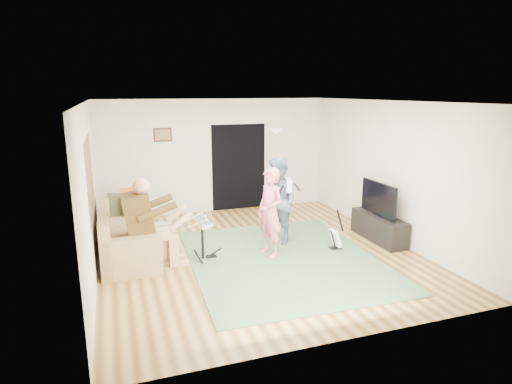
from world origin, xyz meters
The scene contains 19 objects.
floor centered at (0.00, 0.00, 0.00)m, with size 6.00×6.00×0.00m, color brown.
walls centered at (0.00, 0.00, 1.35)m, with size 5.50×6.00×2.70m, color beige, non-canonical shape.
ceiling centered at (0.00, 0.00, 2.70)m, with size 6.00×6.00×0.00m, color white.
window_blinds centered at (-2.74, 0.20, 1.55)m, with size 2.05×2.05×0.00m, color brown.
doorway centered at (0.55, 2.99, 1.05)m, with size 2.10×2.10×0.00m, color black.
picture_frame centered at (-1.25, 2.99, 1.90)m, with size 0.42×0.03×0.32m, color #3F2314.
area_rug centered at (0.32, -0.46, 0.01)m, with size 3.18×3.87×0.02m, color #43673F.
sofa centered at (-2.30, 0.67, 0.31)m, with size 0.93×2.27×0.92m.
drummer centered at (-1.85, 0.02, 0.59)m, with size 0.98×0.55×1.51m.
drum_kit centered at (-1.00, 0.02, 0.32)m, with size 0.40×0.72×0.74m.
singer centered at (0.19, -0.17, 0.79)m, with size 0.58×0.38×1.59m, color #E86582.
microphone centered at (0.39, -0.17, 1.18)m, with size 0.06×0.06×0.24m, color black, non-canonical shape.
guitarist centered at (0.56, 0.40, 0.83)m, with size 0.81×0.63×1.66m, color slate.
guitar_held centered at (0.76, 0.40, 1.13)m, with size 0.12×0.60×0.26m, color white, non-canonical shape.
guitar_spare centered at (1.44, -0.30, 0.22)m, with size 0.27×0.24×0.76m.
torchiere_lamp centered at (1.19, 2.16, 1.39)m, with size 0.36×0.36×2.03m.
dining_chair centered at (-2.10, 2.10, 0.32)m, with size 0.38×0.40×0.89m.
tv_cabinet centered at (2.50, -0.11, 0.25)m, with size 0.40×1.40×0.50m, color black.
television centered at (2.45, -0.11, 0.85)m, with size 0.06×1.05×0.63m, color black.
Camera 1 is at (-2.39, -6.94, 2.88)m, focal length 30.00 mm.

